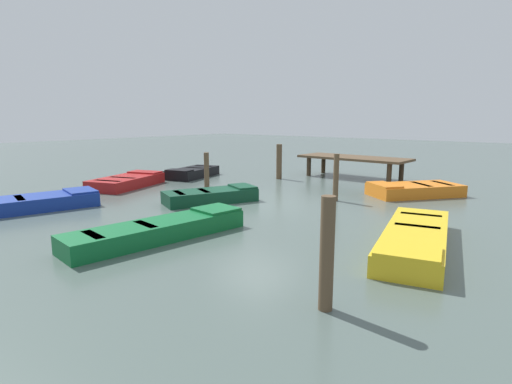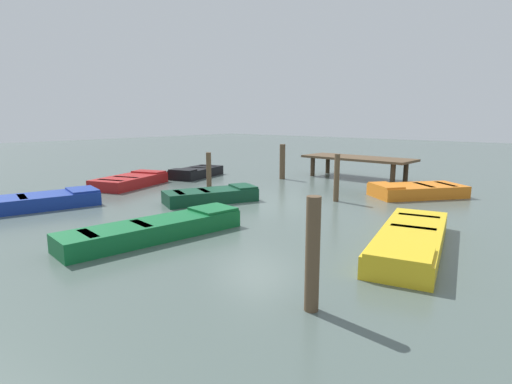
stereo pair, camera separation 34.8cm
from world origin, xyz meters
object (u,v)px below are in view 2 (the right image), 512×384
(rowboat_yellow, at_px, (411,240))
(rowboat_orange, at_px, (417,190))
(rowboat_green, at_px, (156,229))
(dock_segment, at_px, (358,160))
(rowboat_blue, at_px, (34,201))
(rowboat_dark_green, at_px, (211,195))
(rowboat_red, at_px, (130,181))
(mooring_piling_mid_right, at_px, (282,162))
(rowboat_black, at_px, (196,172))
(mooring_piling_near_right, at_px, (313,255))
(mooring_piling_far_left, at_px, (209,170))
(mooring_piling_near_left, at_px, (337,178))

(rowboat_yellow, relative_size, rowboat_orange, 1.31)
(rowboat_green, bearing_deg, dock_segment, 11.24)
(rowboat_yellow, xyz_separation_m, rowboat_blue, (-9.82, -3.50, 0.00))
(rowboat_dark_green, height_order, rowboat_red, same)
(rowboat_red, bearing_deg, mooring_piling_mid_right, -50.69)
(rowboat_orange, relative_size, rowboat_green, 0.78)
(rowboat_red, distance_m, mooring_piling_mid_right, 6.39)
(rowboat_yellow, relative_size, rowboat_green, 1.02)
(rowboat_black, height_order, rowboat_red, same)
(rowboat_blue, bearing_deg, rowboat_dark_green, -25.02)
(rowboat_red, xyz_separation_m, mooring_piling_near_right, (11.17, -4.13, 0.60))
(rowboat_green, relative_size, mooring_piling_mid_right, 2.79)
(mooring_piling_mid_right, bearing_deg, dock_segment, 43.29)
(rowboat_yellow, xyz_separation_m, rowboat_green, (-4.61, -2.90, 0.00))
(rowboat_blue, relative_size, mooring_piling_mid_right, 2.49)
(rowboat_blue, height_order, mooring_piling_near_right, mooring_piling_near_right)
(dock_segment, xyz_separation_m, rowboat_red, (-5.73, -7.71, -0.62))
(rowboat_blue, bearing_deg, rowboat_orange, -26.80)
(mooring_piling_mid_right, bearing_deg, rowboat_dark_green, -76.34)
(rowboat_black, height_order, mooring_piling_far_left, mooring_piling_far_left)
(rowboat_yellow, bearing_deg, mooring_piling_mid_right, -141.26)
(mooring_piling_mid_right, xyz_separation_m, mooring_piling_near_left, (4.25, -2.71, 0.00))
(rowboat_blue, bearing_deg, rowboat_black, 23.97)
(rowboat_dark_green, xyz_separation_m, rowboat_red, (-4.64, -0.01, -0.00))
(rowboat_dark_green, bearing_deg, rowboat_blue, 164.83)
(rowboat_dark_green, bearing_deg, mooring_piling_near_right, -99.25)
(rowboat_yellow, distance_m, mooring_piling_near_right, 3.59)
(dock_segment, distance_m, rowboat_black, 7.21)
(dock_segment, bearing_deg, mooring_piling_mid_right, -135.31)
(mooring_piling_near_right, bearing_deg, rowboat_yellow, 89.18)
(mooring_piling_far_left, bearing_deg, rowboat_blue, -101.04)
(mooring_piling_near_right, bearing_deg, mooring_piling_mid_right, 129.37)
(rowboat_blue, height_order, mooring_piling_far_left, mooring_piling_far_left)
(rowboat_blue, bearing_deg, rowboat_green, -70.18)
(mooring_piling_mid_right, bearing_deg, mooring_piling_far_left, -101.97)
(dock_segment, relative_size, rowboat_black, 1.63)
(mooring_piling_mid_right, relative_size, mooring_piling_near_right, 0.93)
(rowboat_dark_green, distance_m, rowboat_green, 4.02)
(rowboat_orange, bearing_deg, rowboat_dark_green, -4.72)
(mooring_piling_far_left, bearing_deg, dock_segment, 61.66)
(mooring_piling_near_left, bearing_deg, rowboat_blue, -132.17)
(mooring_piling_far_left, height_order, mooring_piling_near_left, mooring_piling_near_left)
(rowboat_green, xyz_separation_m, mooring_piling_far_left, (-4.06, 5.31, 0.46))
(rowboat_dark_green, height_order, rowboat_green, same)
(mooring_piling_far_left, bearing_deg, rowboat_black, 148.60)
(rowboat_blue, xyz_separation_m, rowboat_green, (5.21, 0.60, -0.00))
(rowboat_red, relative_size, mooring_piling_far_left, 2.50)
(rowboat_yellow, height_order, mooring_piling_mid_right, mooring_piling_mid_right)
(dock_segment, bearing_deg, rowboat_green, -84.09)
(rowboat_dark_green, bearing_deg, dock_segment, 15.07)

